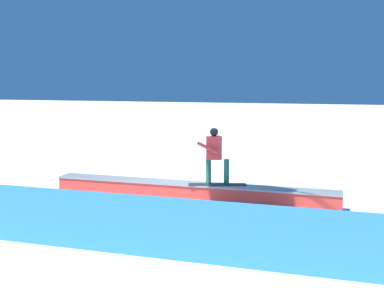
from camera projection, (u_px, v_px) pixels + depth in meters
The scene contains 4 objects.
ground_plane at pixel (191, 202), 12.70m from camera, with size 120.00×120.00×0.00m, color white.
grind_box at pixel (191, 193), 12.67m from camera, with size 7.70×0.76×0.50m.
snowboarder at pixel (215, 154), 12.32m from camera, with size 1.52×0.74×1.49m.
safety_fence at pixel (120, 224), 8.77m from camera, with size 13.33×0.06×1.13m, color #3487E5.
Camera 1 is at (-3.97, 11.75, 3.15)m, focal length 44.75 mm.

